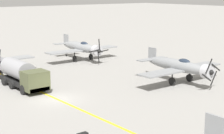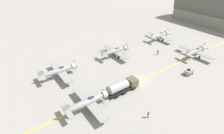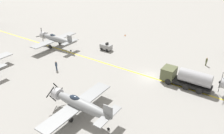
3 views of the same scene
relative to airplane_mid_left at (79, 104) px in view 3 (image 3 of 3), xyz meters
name	(u,v)px [view 3 (image 3 of 3)]	position (x,y,z in m)	size (l,w,h in m)	color
ground_plane	(149,77)	(14.60, -3.10, -2.01)	(400.00, 400.00, 0.00)	gray
taxiway_stripe	(149,77)	(14.60, -3.10, -2.01)	(0.30, 160.00, 0.01)	yellow
airplane_mid_left	(79,104)	(0.00, 0.00, 0.00)	(12.00, 9.98, 3.65)	gray
airplane_far_center	(55,39)	(15.15, 20.74, 0.00)	(12.00, 9.98, 3.80)	gray
fuel_tanker	(186,78)	(15.33, -9.08, -0.50)	(2.67, 8.00, 2.98)	black
tow_tractor	(106,47)	(20.11, 10.16, -1.22)	(1.57, 2.60, 1.79)	gray
ground_crew_walking	(56,65)	(7.26, 12.18, -1.01)	(0.40, 0.40, 1.84)	#334256
ground_crew_inspecting	(206,61)	(24.71, -10.12, -1.11)	(0.36, 0.36, 1.66)	#515638
traffic_cone	(125,35)	(30.57, 11.53, -1.74)	(0.36, 0.36, 0.55)	orange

